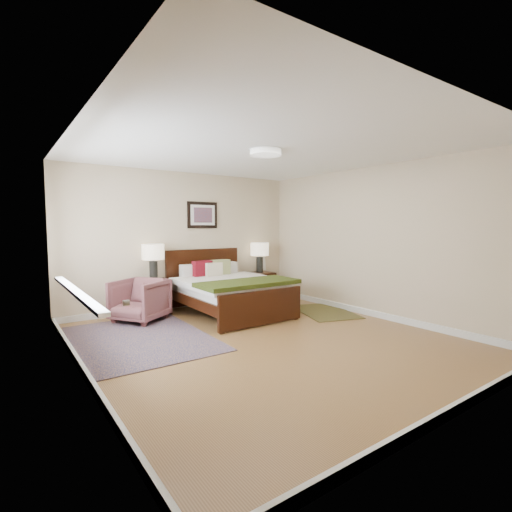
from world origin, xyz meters
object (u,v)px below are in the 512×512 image
at_px(nightstand_left, 154,287).
at_px(lamp_left, 153,255).
at_px(nightstand_right, 260,283).
at_px(rug_persian, 141,338).
at_px(armchair, 140,300).
at_px(lamp_right, 260,251).
at_px(bed, 228,286).

relative_size(nightstand_left, lamp_left, 0.97).
distance_m(nightstand_right, rug_persian, 3.18).
bearing_deg(nightstand_right, armchair, -172.48).
relative_size(lamp_left, lamp_right, 1.00).
distance_m(bed, nightstand_left, 1.27).
relative_size(bed, nightstand_left, 3.32).
height_order(nightstand_right, lamp_right, lamp_right).
distance_m(lamp_left, lamp_right, 2.25).
relative_size(nightstand_right, lamp_left, 0.91).
bearing_deg(armchair, bed, 41.11).
relative_size(lamp_left, armchair, 0.82).
xyz_separation_m(bed, lamp_right, (1.20, 0.73, 0.50)).
height_order(bed, lamp_right, lamp_right).
height_order(nightstand_left, lamp_right, lamp_right).
bearing_deg(nightstand_right, nightstand_left, -179.79).
xyz_separation_m(nightstand_right, armchair, (-2.61, -0.35, -0.00)).
bearing_deg(nightstand_left, bed, -34.20).
height_order(lamp_left, lamp_right, lamp_left).
bearing_deg(lamp_right, nightstand_right, -90.00).
xyz_separation_m(nightstand_left, rug_persian, (-0.65, -1.25, -0.46)).
height_order(lamp_right, armchair, lamp_right).
relative_size(nightstand_right, lamp_right, 0.91).
bearing_deg(rug_persian, nightstand_right, 24.48).
bearing_deg(bed, lamp_right, 31.45).
relative_size(bed, armchair, 2.64).
relative_size(bed, rug_persian, 0.85).
bearing_deg(nightstand_right, rug_persian, -156.56).
relative_size(nightstand_left, armchair, 0.80).
height_order(nightstand_right, rug_persian, nightstand_right).
bearing_deg(lamp_left, bed, -34.97).
height_order(bed, armchair, bed).
relative_size(nightstand_right, armchair, 0.75).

